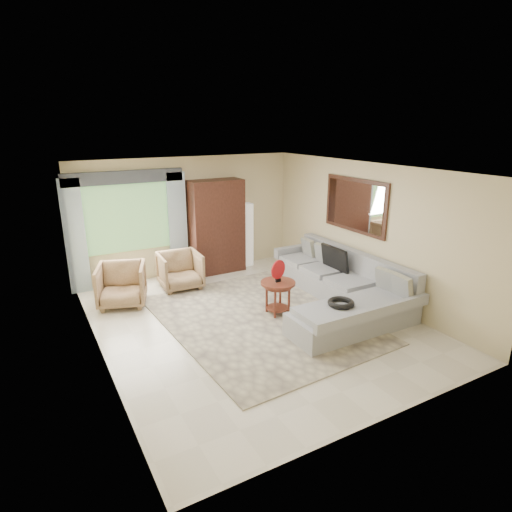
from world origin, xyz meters
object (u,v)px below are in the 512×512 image
tv_screen (335,258)px  floor_lamp (247,235)px  sectional_sofa (341,290)px  potted_plant (107,278)px  coffee_table (278,297)px  armchair_right (180,270)px  armchair_left (122,285)px  armoire (216,227)px

tv_screen → floor_lamp: 2.51m
sectional_sofa → potted_plant: sectional_sofa is taller
coffee_table → armchair_right: size_ratio=0.74×
armchair_left → armchair_right: bearing=31.7°
coffee_table → armchair_right: 2.33m
sectional_sofa → tv_screen: size_ratio=4.68×
tv_screen → floor_lamp: size_ratio=0.49×
sectional_sofa → armoire: (-1.23, 2.90, 0.77)m
sectional_sofa → armoire: 3.24m
armoire → floor_lamp: size_ratio=1.40×
armchair_right → tv_screen: bearing=-30.3°
coffee_table → potted_plant: coffee_table is taller
armchair_left → armoire: 2.60m
potted_plant → floor_lamp: 3.32m
sectional_sofa → tv_screen: 0.75m
coffee_table → armchair_right: (-1.08, 2.07, 0.06)m
potted_plant → armoire: bearing=1.7°
sectional_sofa → coffee_table: bearing=170.3°
sectional_sofa → floor_lamp: floor_lamp is taller
sectional_sofa → coffee_table: sectional_sofa is taller
armchair_left → armchair_right: size_ratio=1.04×
armchair_right → armoire: bearing=32.2°
armchair_right → potted_plant: size_ratio=1.44×
armchair_right → armchair_left: bearing=-163.9°
armoire → armchair_left: bearing=-159.1°
potted_plant → floor_lamp: (3.29, 0.13, 0.46)m
tv_screen → armoire: (-1.50, 2.35, 0.33)m
coffee_table → potted_plant: size_ratio=1.06×
coffee_table → floor_lamp: floor_lamp is taller
sectional_sofa → armchair_left: bearing=150.9°
sectional_sofa → armchair_left: (-3.59, 2.00, 0.11)m
sectional_sofa → armchair_left: 4.11m
armchair_right → potted_plant: (-1.37, 0.54, -0.09)m
coffee_table → floor_lamp: (0.83, 2.74, 0.43)m
potted_plant → coffee_table: bearing=-46.7°
tv_screen → potted_plant: (-3.99, 2.27, -0.43)m
tv_screen → potted_plant: tv_screen is taller
armoire → floor_lamp: armoire is taller
floor_lamp → tv_screen: bearing=-73.8°
potted_plant → armchair_left: bearing=-81.1°
armchair_left → potted_plant: size_ratio=1.49×
tv_screen → floor_lamp: bearing=106.2°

